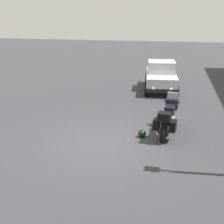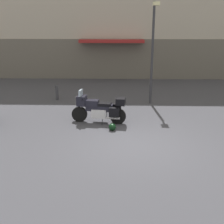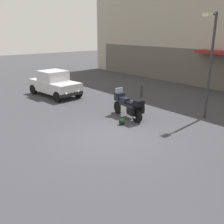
{
  "view_description": "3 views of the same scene",
  "coord_description": "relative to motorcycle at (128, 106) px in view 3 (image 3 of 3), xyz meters",
  "views": [
    {
      "loc": [
        8.18,
        2.26,
        4.09
      ],
      "look_at": [
        -0.61,
        0.26,
        0.94
      ],
      "focal_mm": 44.36,
      "sensor_mm": 36.0,
      "label": 1
    },
    {
      "loc": [
        -0.57,
        -8.74,
        4.03
      ],
      "look_at": [
        -0.82,
        0.97,
        0.86
      ],
      "focal_mm": 45.05,
      "sensor_mm": 36.0,
      "label": 2
    },
    {
      "loc": [
        7.31,
        -5.93,
        4.07
      ],
      "look_at": [
        -0.61,
        0.56,
        0.81
      ],
      "focal_mm": 40.7,
      "sensor_mm": 36.0,
      "label": 3
    }
  ],
  "objects": [
    {
      "name": "car_hatchback_near",
      "position": [
        -6.37,
        -0.64,
        0.19
      ],
      "size": [
        3.99,
        2.12,
        1.64
      ],
      "rotation": [
        0.0,
        0.0,
        0.1
      ],
      "color": "silver",
      "rests_on": "ground"
    },
    {
      "name": "motorcycle",
      "position": [
        0.0,
        0.0,
        0.0
      ],
      "size": [
        2.26,
        0.89,
        1.36
      ],
      "rotation": [
        0.0,
        0.0,
        3.0
      ],
      "color": "black",
      "rests_on": "ground"
    },
    {
      "name": "helmet",
      "position": [
        0.54,
        -0.86,
        -0.48
      ],
      "size": [
        0.28,
        0.28,
        0.28
      ],
      "primitive_type": "sphere",
      "color": "black",
      "rests_on": "ground"
    },
    {
      "name": "ground_plane",
      "position": [
        1.36,
        -2.17,
        -0.62
      ],
      "size": [
        80.0,
        80.0,
        0.0
      ],
      "primitive_type": "plane",
      "color": "#38383D"
    },
    {
      "name": "bollard_curbside",
      "position": [
        -2.52,
        3.53,
        -0.2
      ],
      "size": [
        0.16,
        0.16,
        0.79
      ],
      "color": "#333338",
      "rests_on": "ground"
    },
    {
      "name": "streetlamp_curbside",
      "position": [
        2.39,
        2.83,
        2.34
      ],
      "size": [
        0.28,
        0.94,
        4.89
      ],
      "color": "#2D2D33",
      "rests_on": "ground"
    }
  ]
}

